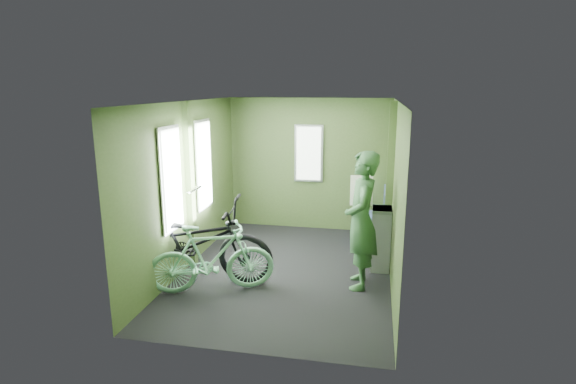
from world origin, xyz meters
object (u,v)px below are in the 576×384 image
bicycle_black (195,281)px  bench_seat (373,226)px  waste_box (381,239)px  bicycle_mint (213,293)px  passenger (361,220)px

bicycle_black → bench_seat: size_ratio=2.38×
bicycle_black → waste_box: waste_box is taller
bicycle_black → bicycle_mint: bicycle_black is taller
bicycle_mint → bench_seat: (1.90, 2.30, 0.26)m
bicycle_black → waste_box: (2.38, 0.89, 0.44)m
passenger → bench_seat: (0.14, 1.72, -0.61)m
bench_seat → waste_box: bearing=-82.8°
bicycle_black → bench_seat: 3.04m
bicycle_mint → bench_seat: bench_seat is taller
bicycle_black → passenger: passenger is taller
passenger → waste_box: bearing=152.9°
waste_box → bicycle_mint: bearing=-149.6°
waste_box → bench_seat: (-0.12, 1.12, -0.18)m
bicycle_mint → passenger: (1.76, 0.58, 0.87)m
bicycle_black → waste_box: 2.58m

